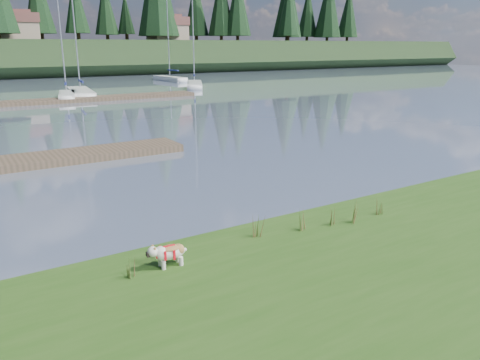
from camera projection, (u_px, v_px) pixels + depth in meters
ground at (16, 105)px, 36.48m from camera, size 200.00×200.00×0.00m
bank at (341, 342)px, 7.09m from camera, size 60.00×9.00×0.35m
bulldog at (169, 252)px, 9.07m from camera, size 0.79×0.36×0.47m
dock_far at (43, 102)px, 37.45m from camera, size 26.00×2.20×0.30m
sailboat_bg_2 at (67, 95)px, 40.78m from camera, size 2.60×6.45×9.69m
sailboat_bg_3 at (80, 91)px, 43.86m from camera, size 2.93×9.10×13.04m
sailboat_bg_4 at (194, 84)px, 52.37m from camera, size 4.89×7.79×11.68m
sailboat_bg_5 at (167, 78)px, 61.37m from camera, size 2.22×7.41×10.51m
weed_0 at (257, 227)px, 10.44m from camera, size 0.17×0.14×0.59m
weed_1 at (300, 220)px, 10.84m from camera, size 0.17×0.14×0.57m
weed_2 at (356, 211)px, 11.30m from camera, size 0.17×0.14×0.70m
weed_3 at (129, 268)px, 8.65m from camera, size 0.17×0.14×0.45m
weed_4 at (330, 216)px, 11.16m from camera, size 0.17×0.14×0.52m
weed_5 at (379, 206)px, 11.90m from camera, size 0.17×0.14×0.49m
mud_lip at (205, 246)px, 10.70m from camera, size 60.00×0.50×0.14m
conifer_5 at (76, 3)px, 73.70m from camera, size 3.96×3.96×10.35m
conifer_7 at (221, 3)px, 87.87m from camera, size 5.28×5.28×13.20m
conifer_8 at (289, 8)px, 91.40m from camera, size 4.62×4.62×11.77m
conifer_9 at (329, 4)px, 100.08m from camera, size 5.94×5.94×14.62m
house_1 at (15, 26)px, 70.92m from camera, size 6.30×5.30×4.65m
house_2 at (167, 28)px, 81.49m from camera, size 6.30×5.30×4.65m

